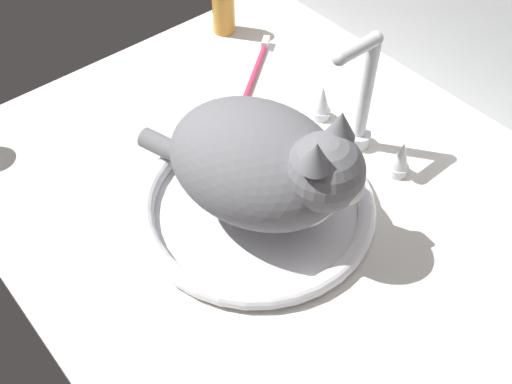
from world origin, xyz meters
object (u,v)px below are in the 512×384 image
cat (267,165)px  amber_bottle (223,6)px  sink_basin (256,205)px  toothbrush (257,67)px  faucet (361,108)px

cat → amber_bottle: bearing=149.1°
sink_basin → toothbrush: bearing=139.5°
sink_basin → faucet: 22.26cm
cat → toothbrush: 36.27cm
faucet → sink_basin: bearing=-90.0°
sink_basin → toothbrush: sink_basin is taller
faucet → toothbrush: 26.82cm
toothbrush → amber_bottle: bearing=166.8°
sink_basin → amber_bottle: (-39.57, 25.21, 4.42)cm
cat → amber_bottle: size_ratio=3.02×
amber_bottle → toothbrush: (13.82, -3.23, -4.97)cm
amber_bottle → sink_basin: bearing=-32.5°
faucet → amber_bottle: bearing=174.2°
toothbrush → faucet: bearing=-1.8°
sink_basin → amber_bottle: amber_bottle is taller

